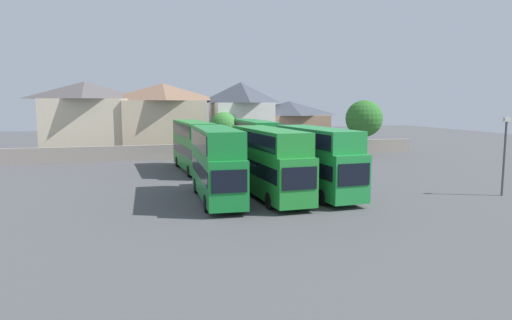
# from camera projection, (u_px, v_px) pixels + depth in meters

# --- Properties ---
(ground) EXTENTS (140.00, 140.00, 0.00)m
(ground) POSITION_uv_depth(u_px,v_px,m) (219.00, 165.00, 50.77)
(ground) COLOR #4C4C4F
(depot_boundary_wall) EXTENTS (56.00, 0.50, 1.80)m
(depot_boundary_wall) POSITION_uv_depth(u_px,v_px,m) (208.00, 151.00, 56.77)
(depot_boundary_wall) COLOR gray
(depot_boundary_wall) RESTS_ON ground
(bus_1) EXTENTS (2.91, 10.35, 5.09)m
(bus_1) POSITION_uv_depth(u_px,v_px,m) (216.00, 160.00, 32.22)
(bus_1) COLOR #177F31
(bus_1) RESTS_ON ground
(bus_2) EXTENTS (2.97, 11.07, 4.97)m
(bus_2) POSITION_uv_depth(u_px,v_px,m) (269.00, 159.00, 33.28)
(bus_2) COLOR #238832
(bus_2) RESTS_ON ground
(bus_3) EXTENTS (3.10, 10.43, 4.98)m
(bus_3) POSITION_uv_depth(u_px,v_px,m) (317.00, 158.00, 34.16)
(bus_3) COLOR #218B3C
(bus_3) RESTS_ON ground
(bus_4) EXTENTS (2.92, 11.55, 4.94)m
(bus_4) POSITION_uv_depth(u_px,v_px,m) (194.00, 143.00, 46.13)
(bus_4) COLOR #21852D
(bus_4) RESTS_ON ground
(bus_5) EXTENTS (3.33, 11.01, 3.27)m
(bus_5) POSITION_uv_depth(u_px,v_px,m) (221.00, 152.00, 46.79)
(bus_5) COLOR #1A8E3A
(bus_5) RESTS_ON ground
(bus_6) EXTENTS (2.73, 10.65, 4.94)m
(bus_6) POSITION_uv_depth(u_px,v_px,m) (255.00, 142.00, 48.07)
(bus_6) COLOR #1B8436
(bus_6) RESTS_ON ground
(house_terrace_left) EXTENTS (10.82, 7.97, 9.41)m
(house_terrace_left) POSITION_uv_depth(u_px,v_px,m) (86.00, 118.00, 59.08)
(house_terrace_left) COLOR beige
(house_terrace_left) RESTS_ON ground
(house_terrace_centre) EXTENTS (10.98, 7.04, 9.25)m
(house_terrace_centre) POSITION_uv_depth(u_px,v_px,m) (163.00, 118.00, 60.86)
(house_terrace_centre) COLOR #C6B293
(house_terrace_centre) RESTS_ON ground
(house_terrace_right) EXTENTS (8.06, 7.18, 9.51)m
(house_terrace_right) POSITION_uv_depth(u_px,v_px,m) (241.00, 117.00, 63.43)
(house_terrace_right) COLOR silver
(house_terrace_right) RESTS_ON ground
(house_terrace_far_right) EXTENTS (10.42, 6.80, 6.96)m
(house_terrace_far_right) POSITION_uv_depth(u_px,v_px,m) (289.00, 125.00, 65.60)
(house_terrace_far_right) COLOR #9E7A60
(house_terrace_far_right) RESTS_ON ground
(tree_left_of_lot) EXTENTS (4.74, 4.74, 7.09)m
(tree_left_of_lot) POSITION_uv_depth(u_px,v_px,m) (364.00, 119.00, 59.78)
(tree_left_of_lot) COLOR brown
(tree_left_of_lot) RESTS_ON ground
(tree_behind_wall) EXTENTS (3.58, 3.58, 5.61)m
(tree_behind_wall) POSITION_uv_depth(u_px,v_px,m) (224.00, 126.00, 59.47)
(tree_behind_wall) COLOR brown
(tree_behind_wall) RESTS_ON ground
(lamp_post_lot_edge) EXTENTS (0.50, 0.24, 5.75)m
(lamp_post_lot_edge) POSITION_uv_depth(u_px,v_px,m) (505.00, 151.00, 33.92)
(lamp_post_lot_edge) COLOR #4C4C51
(lamp_post_lot_edge) RESTS_ON ground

